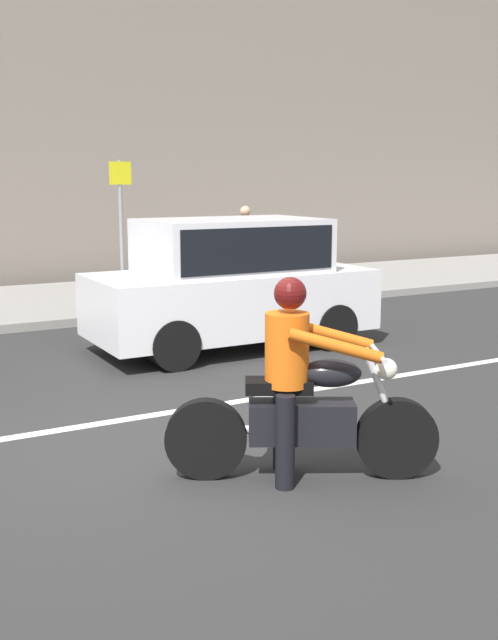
% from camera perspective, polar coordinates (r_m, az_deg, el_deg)
% --- Properties ---
extents(ground_plane, '(80.00, 80.00, 0.00)m').
position_cam_1_polar(ground_plane, '(6.72, -7.08, -9.68)').
color(ground_plane, '#2B2B2B').
extents(lane_marking_stripe, '(18.00, 0.14, 0.01)m').
position_cam_1_polar(lane_marking_stripe, '(7.32, -15.20, -8.23)').
color(lane_marking_stripe, silver).
rests_on(lane_marking_stripe, ground_plane).
extents(motorcycle_with_rider_orange_stripe, '(1.94, 1.15, 1.60)m').
position_cam_1_polar(motorcycle_with_rider_orange_stripe, '(5.86, 3.92, -5.92)').
color(motorcycle_with_rider_orange_stripe, black).
rests_on(motorcycle_with_rider_orange_stripe, ground_plane).
extents(parked_hatchback_white, '(3.89, 1.76, 1.80)m').
position_cam_1_polar(parked_hatchback_white, '(10.37, -1.33, 2.91)').
color(parked_hatchback_white, silver).
rests_on(parked_hatchback_white, ground_plane).
extents(street_sign_post, '(0.44, 0.08, 2.56)m').
position_cam_1_polar(street_sign_post, '(15.12, -9.70, 8.06)').
color(street_sign_post, gray).
rests_on(street_sign_post, sidewalk_slab).
extents(pedestrian_bystander, '(0.34, 0.34, 1.68)m').
position_cam_1_polar(pedestrian_bystander, '(14.96, -0.28, 5.99)').
color(pedestrian_bystander, black).
rests_on(pedestrian_bystander, sidewalk_slab).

